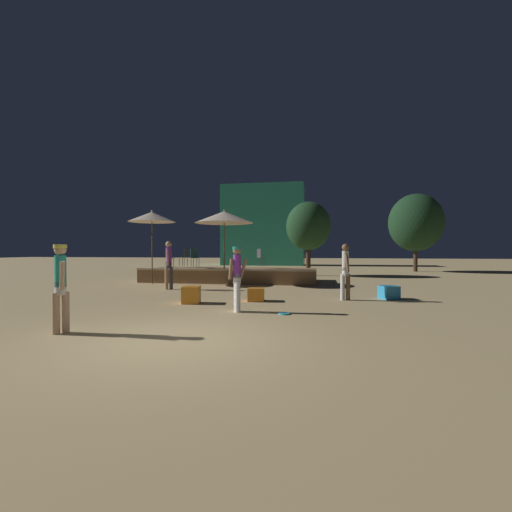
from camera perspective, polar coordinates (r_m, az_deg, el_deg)
ground_plane at (r=6.11m, az=-13.55°, el=-13.51°), size 120.00×120.00×0.00m
wooden_deck at (r=16.84m, az=-4.16°, el=-3.17°), size 8.25×3.18×0.69m
patio_umbrella_0 at (r=16.20m, az=-16.96°, el=6.23°), size 2.08×2.08×3.33m
patio_umbrella_1 at (r=15.51m, az=-5.33°, el=6.45°), size 2.63×2.63×3.35m
cube_seat_0 at (r=10.31m, az=0.01°, el=-6.44°), size 0.54×0.54×0.39m
cube_seat_1 at (r=10.05m, az=-10.74°, el=-6.37°), size 0.56×0.56×0.48m
cube_seat_2 at (r=11.48m, az=21.26°, el=-5.68°), size 0.64×0.64×0.41m
person_0 at (r=8.47m, az=-3.18°, el=-3.31°), size 0.47×0.29×1.62m
person_1 at (r=10.77m, az=14.67°, el=-2.20°), size 0.29×0.52×1.72m
person_2 at (r=7.21m, az=-29.79°, el=-4.08°), size 0.39×0.34×1.64m
person_3 at (r=13.68m, az=-14.34°, el=-1.05°), size 0.31×0.57×1.87m
bistro_chair_0 at (r=16.89m, az=-14.38°, el=-0.04°), size 0.45×0.45×0.90m
bistro_chair_1 at (r=17.31m, az=0.75°, el=0.02°), size 0.48×0.48×0.90m
bistro_chair_2 at (r=17.56m, az=-10.23°, el=0.02°), size 0.48×0.48×0.90m
bistro_chair_3 at (r=18.53m, az=-11.78°, el=0.06°), size 0.42×0.41×0.90m
frisbee_disc at (r=8.26m, az=4.72°, el=-9.53°), size 0.27×0.27×0.03m
background_tree_0 at (r=20.76m, az=8.72°, el=4.92°), size 2.63×2.63×4.42m
background_tree_1 at (r=26.91m, az=25.09°, el=5.06°), size 3.70×3.70×5.52m
distant_building at (r=35.28m, az=1.29°, el=5.11°), size 8.28×3.56×8.12m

